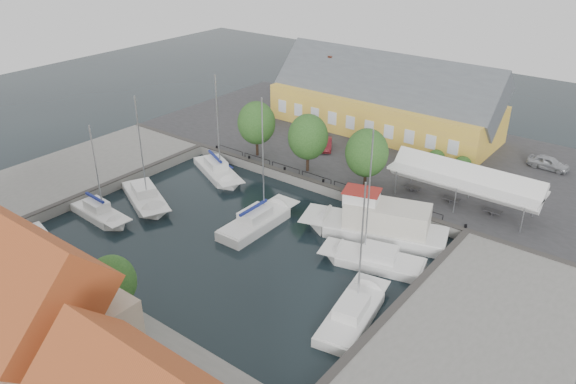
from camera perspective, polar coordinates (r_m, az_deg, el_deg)
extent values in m
plane|color=black|center=(50.84, -4.14, -3.92)|extent=(140.00, 140.00, 0.00)
cube|color=#2D2D30|center=(67.65, 8.84, 4.38)|extent=(56.00, 26.00, 1.00)
cube|color=slate|center=(64.93, -20.11, 2.02)|extent=(12.00, 24.00, 1.00)
cube|color=slate|center=(40.25, 18.77, -14.05)|extent=(12.00, 24.00, 1.00)
cube|color=slate|center=(40.51, -24.88, -15.04)|extent=(56.00, 14.00, 1.00)
cube|color=#383533|center=(57.48, 2.61, 1.13)|extent=(56.00, 0.60, 0.12)
cube|color=#383533|center=(60.28, -17.18, 1.16)|extent=(0.60, 24.00, 0.12)
cube|color=#383533|center=(41.35, 11.42, -10.74)|extent=(0.60, 24.00, 0.12)
cylinder|color=black|center=(65.91, -7.25, 4.53)|extent=(0.24, 0.24, 0.40)
cylinder|color=black|center=(62.73, -3.96, 3.51)|extent=(0.24, 0.24, 0.40)
cylinder|color=black|center=(59.79, -0.35, 2.36)|extent=(0.24, 0.24, 0.40)
cylinder|color=black|center=(57.14, 3.61, 1.10)|extent=(0.24, 0.24, 0.40)
cylinder|color=black|center=(54.81, 7.93, -0.29)|extent=(0.24, 0.24, 0.40)
cylinder|color=black|center=(52.86, 12.60, -1.78)|extent=(0.24, 0.24, 0.40)
cylinder|color=black|center=(51.33, 17.59, -3.37)|extent=(0.24, 0.24, 0.40)
cube|color=yellow|center=(71.73, 9.58, 7.97)|extent=(28.00, 10.00, 4.50)
cube|color=#474C51|center=(70.71, 9.80, 10.66)|extent=(28.56, 7.60, 7.60)
cube|color=yellow|center=(81.60, 5.40, 10.15)|extent=(6.00, 6.00, 3.50)
cube|color=brown|center=(74.16, 4.36, 13.19)|extent=(0.60, 0.60, 1.20)
cube|color=white|center=(54.09, 17.52, 1.23)|extent=(14.00, 4.00, 0.25)
cylinder|color=silver|center=(55.17, 10.89, 0.99)|extent=(0.10, 0.10, 2.70)
cylinder|color=silver|center=(58.15, 12.54, 2.20)|extent=(0.10, 0.10, 2.70)
cylinder|color=silver|center=(53.12, 16.61, -0.74)|extent=(0.10, 0.10, 2.70)
cylinder|color=silver|center=(56.21, 18.01, 0.60)|extent=(0.10, 0.10, 2.70)
cylinder|color=silver|center=(51.69, 22.71, -2.59)|extent=(0.10, 0.10, 2.70)
cylinder|color=silver|center=(54.86, 23.80, -1.10)|extent=(0.10, 0.10, 2.70)
cylinder|color=black|center=(63.37, -3.15, 4.61)|extent=(0.30, 0.30, 2.10)
ellipsoid|color=#1D481A|center=(62.36, -3.22, 7.02)|extent=(4.20, 4.20, 4.83)
cylinder|color=black|center=(59.38, 2.00, 3.07)|extent=(0.30, 0.30, 2.10)
ellipsoid|color=#1D481A|center=(58.30, 2.05, 5.62)|extent=(4.20, 4.20, 4.83)
cylinder|color=black|center=(55.98, 7.83, 1.29)|extent=(0.30, 0.30, 2.10)
ellipsoid|color=#1D481A|center=(54.83, 8.01, 3.96)|extent=(4.20, 4.20, 4.83)
imported|color=#A9ABB0|center=(66.12, 24.95, 2.71)|extent=(4.34, 1.94, 1.45)
imported|color=#5D151A|center=(65.34, 3.87, 4.89)|extent=(3.16, 3.94, 1.26)
cube|color=white|center=(51.03, -3.46, -3.58)|extent=(2.82, 7.37, 1.50)
cube|color=white|center=(51.24, -2.83, -2.41)|extent=(2.73, 8.83, 0.08)
cube|color=white|center=(50.53, -3.37, -2.27)|extent=(1.90, 2.95, 0.90)
cylinder|color=silver|center=(49.21, -2.56, 3.41)|extent=(0.12, 0.12, 11.01)
cube|color=navy|center=(50.05, -3.53, -1.60)|extent=(0.26, 3.67, 0.22)
cube|color=white|center=(50.42, 9.86, -4.44)|extent=(11.16, 6.85, 1.80)
cube|color=white|center=(50.14, 8.48, -3.26)|extent=(13.11, 7.32, 0.08)
cube|color=beige|center=(49.43, 10.04, -2.45)|extent=(7.86, 5.32, 2.20)
cube|color=white|center=(49.15, 7.48, -0.58)|extent=(3.39, 2.91, 1.20)
cube|color=maroon|center=(48.86, 7.53, 0.10)|extent=(3.67, 3.10, 0.10)
cube|color=white|center=(46.55, 9.37, -7.35)|extent=(7.44, 4.53, 1.30)
cube|color=white|center=(46.34, 8.40, -6.42)|extent=(8.75, 4.76, 0.08)
cube|color=white|center=(45.96, 9.27, -6.11)|extent=(3.18, 2.61, 0.90)
cylinder|color=silver|center=(43.77, 8.21, -0.38)|extent=(0.12, 0.12, 10.83)
cube|color=white|center=(40.54, 6.29, -13.00)|extent=(3.91, 7.27, 1.30)
cube|color=white|center=(40.74, 6.79, -11.55)|extent=(4.05, 8.61, 0.08)
cube|color=white|center=(39.95, 6.46, -11.58)|extent=(2.32, 3.04, 0.90)
cylinder|color=silver|center=(38.40, 7.46, -5.50)|extent=(0.12, 0.12, 9.63)
cube|color=white|center=(62.25, -7.32, 2.00)|extent=(7.71, 5.44, 1.30)
cube|color=white|center=(61.19, -7.05, 2.27)|extent=(8.98, 5.96, 0.08)
cube|color=white|center=(61.63, -7.32, 2.91)|extent=(3.39, 2.85, 0.90)
cylinder|color=silver|center=(58.74, -7.15, 6.76)|extent=(0.12, 0.12, 10.61)
cube|color=navy|center=(61.49, -7.42, 3.61)|extent=(3.39, 1.73, 0.22)
cube|color=white|center=(57.89, -14.38, -0.66)|extent=(7.49, 5.48, 1.30)
cube|color=white|center=(56.82, -14.24, -0.40)|extent=(8.71, 5.96, 0.08)
cube|color=white|center=(57.23, -14.47, 0.29)|extent=(3.33, 2.91, 0.90)
cylinder|color=silver|center=(54.28, -14.70, 4.20)|extent=(0.12, 0.12, 10.32)
cube|color=white|center=(55.98, -18.75, -2.28)|extent=(6.02, 2.65, 1.30)
cube|color=white|center=(55.08, -18.46, -1.90)|extent=(7.19, 2.64, 0.08)
cube|color=white|center=(55.34, -18.84, -1.29)|extent=(2.45, 1.69, 0.90)
cylinder|color=silver|center=(52.91, -18.87, 2.02)|extent=(0.12, 0.12, 8.65)
cube|color=navy|center=(55.13, -19.04, -0.55)|extent=(2.95, 0.42, 0.22)
cube|color=white|center=(54.40, -24.16, -4.18)|extent=(4.04, 2.58, 0.90)
cube|color=white|center=(53.77, -24.11, -3.94)|extent=(4.75, 2.68, 0.08)
cube|color=navy|center=(64.01, -7.44, 2.71)|extent=(4.09, 2.86, 0.80)
cube|color=navy|center=(63.46, -7.26, 2.93)|extent=(4.77, 3.01, 0.08)
cube|color=#BDAB91|center=(34.39, -25.82, -14.35)|extent=(12.00, 8.00, 7.50)
cube|color=brown|center=(28.86, -26.10, -6.62)|extent=(0.60, 0.60, 0.80)
cube|color=brown|center=(23.59, -19.03, -16.00)|extent=(0.70, 0.70, 1.00)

